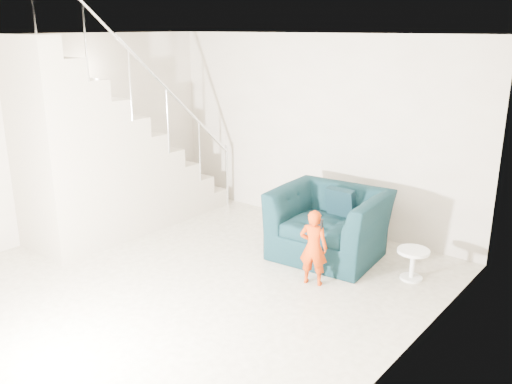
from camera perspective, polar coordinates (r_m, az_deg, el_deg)
floor at (r=6.20m, az=-8.20°, el=-9.84°), size 5.50×5.50×0.00m
ceiling at (r=5.54m, az=-9.42°, el=15.96°), size 5.50×5.50×0.00m
back_wall at (r=7.79m, az=6.37°, el=6.34°), size 5.00×0.00×5.00m
left_wall at (r=7.72m, az=-21.49°, el=5.16°), size 0.00×5.50×5.50m
right_wall at (r=4.29m, az=14.50°, el=-3.07°), size 0.00×5.50×5.50m
armchair at (r=6.82m, az=7.71°, el=-3.34°), size 1.42×1.27×0.85m
toddler at (r=6.07m, az=6.07°, el=-5.82°), size 0.37×0.30×0.87m
side_table at (r=6.46m, az=16.18°, el=-6.82°), size 0.36×0.36×0.36m
staircase at (r=7.67m, az=-15.74°, el=2.55°), size 1.02×3.03×3.62m
cushion at (r=6.89m, az=8.92°, el=-1.05°), size 0.37×0.18×0.37m
throw at (r=7.02m, az=3.82°, el=-1.69°), size 0.05×0.45×0.51m
phone at (r=5.84m, az=6.94°, el=-3.35°), size 0.04×0.05×0.10m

